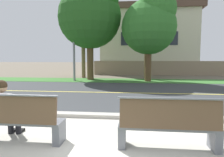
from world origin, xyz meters
TOP-DOWN VIEW (x-y plane):
  - ground_plane at (0.00, 8.00)m, footprint 140.00×140.00m
  - sidewalk_pavement at (0.00, 0.40)m, footprint 44.00×3.60m
  - curb_edge at (0.00, 2.35)m, footprint 44.00×0.30m
  - street_asphalt at (0.00, 6.50)m, footprint 52.00×8.00m
  - road_centre_line at (0.00, 6.50)m, footprint 48.00×0.14m
  - far_verge_grass at (0.00, 11.88)m, footprint 48.00×2.80m
  - bench_left at (-1.46, 0.47)m, footprint 1.83×0.48m
  - bench_right at (1.46, 0.47)m, footprint 1.83×0.48m
  - seated_person_grey at (-1.79, 0.64)m, footprint 0.52×0.68m
  - streetlamp at (-3.56, 11.67)m, footprint 0.24×2.10m
  - shade_tree_far_left at (-2.37, 12.19)m, footprint 4.78×4.78m
  - shade_tree_left at (2.00, 11.49)m, footprint 3.87×3.87m
  - garden_wall at (3.37, 17.11)m, footprint 13.00×0.36m
  - house_across_street at (2.32, 20.31)m, footprint 10.54×6.91m

SIDE VIEW (x-z plane):
  - ground_plane at x=0.00m, z-range 0.00..0.00m
  - street_asphalt at x=0.00m, z-range 0.00..0.01m
  - sidewalk_pavement at x=0.00m, z-range 0.00..0.01m
  - far_verge_grass at x=0.00m, z-range 0.00..0.02m
  - road_centre_line at x=0.00m, z-range 0.01..0.01m
  - curb_edge at x=0.00m, z-range 0.00..0.11m
  - bench_left at x=-1.46m, z-range -0.05..0.96m
  - bench_right at x=1.46m, z-range -0.05..0.96m
  - seated_person_grey at x=-1.79m, z-range 0.05..1.30m
  - garden_wall at x=3.37m, z-range 0.00..1.40m
  - house_across_street at x=2.32m, z-range 0.05..7.17m
  - shade_tree_left at x=2.00m, z-range 0.95..7.34m
  - streetlamp at x=-3.56m, z-range 0.51..8.05m
  - shade_tree_far_left at x=-2.37m, z-range 1.19..9.08m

